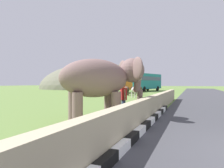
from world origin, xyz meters
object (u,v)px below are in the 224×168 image
at_px(person_handler, 123,98).
at_px(bus_teal, 146,81).
at_px(bus_orange, 111,80).
at_px(cow_near, 126,89).
at_px(elephant, 102,79).
at_px(cow_far, 137,89).
at_px(cow_mid, 135,90).

relative_size(person_handler, bus_teal, 0.17).
relative_size(bus_orange, cow_near, 4.86).
bearing_deg(bus_teal, elephant, -171.32).
height_order(person_handler, cow_far, person_handler).
bearing_deg(elephant, person_handler, -28.15).
relative_size(person_handler, bus_orange, 0.18).
distance_m(person_handler, bus_orange, 22.50).
bearing_deg(person_handler, cow_far, 12.34).
bearing_deg(cow_mid, cow_near, 32.77).
bearing_deg(bus_orange, elephant, -159.14).
relative_size(elephant, bus_orange, 0.42).
distance_m(cow_near, cow_far, 2.24).
xyz_separation_m(elephant, bus_teal, (32.47, 4.95, 0.25)).
distance_m(elephant, bus_teal, 32.85).
bearing_deg(cow_near, bus_teal, 2.73).
relative_size(cow_near, cow_mid, 0.98).
xyz_separation_m(elephant, cow_mid, (13.87, 2.23, -0.96)).
xyz_separation_m(bus_orange, bus_teal, (10.69, -3.34, 0.00)).
height_order(bus_orange, cow_far, bus_orange).
height_order(person_handler, bus_orange, bus_orange).
relative_size(bus_orange, cow_mid, 4.75).
height_order(cow_near, cow_far, same).
xyz_separation_m(bus_orange, cow_far, (-2.80, -5.02, -1.21)).
distance_m(elephant, person_handler, 1.59).
bearing_deg(bus_orange, cow_near, -139.81).
bearing_deg(person_handler, bus_teal, 10.09).
relative_size(person_handler, cow_near, 0.88).
xyz_separation_m(person_handler, bus_orange, (20.63, 8.92, 1.15)).
height_order(bus_orange, cow_mid, bus_orange).
bearing_deg(person_handler, cow_near, 17.02).
bearing_deg(bus_orange, person_handler, -156.62).
bearing_deg(bus_teal, bus_orange, 162.62).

